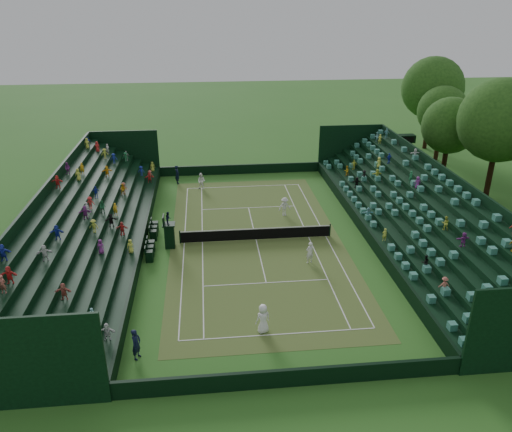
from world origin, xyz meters
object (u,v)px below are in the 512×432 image
object	(u,v)px
player_near_west	(263,319)
player_far_west	(201,181)
tennis_net	(256,234)
umpire_chair	(169,232)
player_far_east	(285,207)
player_near_east	(310,253)

from	to	relation	value
player_near_west	player_far_west	world-z (taller)	player_near_west
tennis_net	umpire_chair	world-z (taller)	umpire_chair
player_far_east	umpire_chair	bearing A→B (deg)	-165.34
player_near_west	player_far_west	xyz separation A→B (m)	(-3.27, 23.15, -0.07)
player_far_east	player_near_east	bearing A→B (deg)	-100.19
tennis_net	player_near_east	distance (m)	5.22
player_far_west	player_far_east	xyz separation A→B (m)	(7.01, -7.20, 0.01)
umpire_chair	player_near_east	world-z (taller)	umpire_chair
tennis_net	player_near_west	world-z (taller)	player_near_west
player_near_east	player_far_west	bearing A→B (deg)	-84.47
tennis_net	player_far_west	xyz separation A→B (m)	(-4.09, 11.61, 0.29)
player_near_west	player_far_east	size ratio (longest dim) A/B	1.07
umpire_chair	player_near_east	distance (m)	10.45
umpire_chair	player_near_east	xyz separation A→B (m)	(9.87, -3.43, -0.42)
player_near_east	player_near_west	bearing A→B (deg)	41.08
player_near_east	player_far_west	world-z (taller)	player_far_west
player_far_east	player_far_west	bearing A→B (deg)	121.05
player_near_east	player_far_east	bearing A→B (deg)	-106.99
tennis_net	player_far_east	size ratio (longest dim) A/B	7.09
player_near_west	player_far_west	distance (m)	23.38
tennis_net	player_near_east	size ratio (longest dim) A/B	7.26
player_near_east	player_far_east	xyz separation A→B (m)	(-0.44, 8.41, 0.02)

